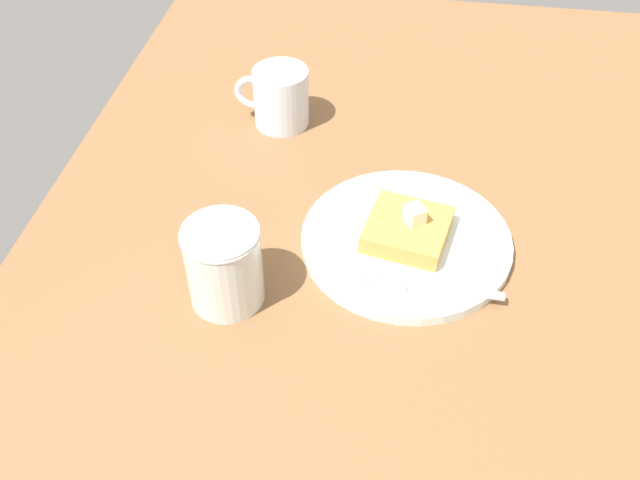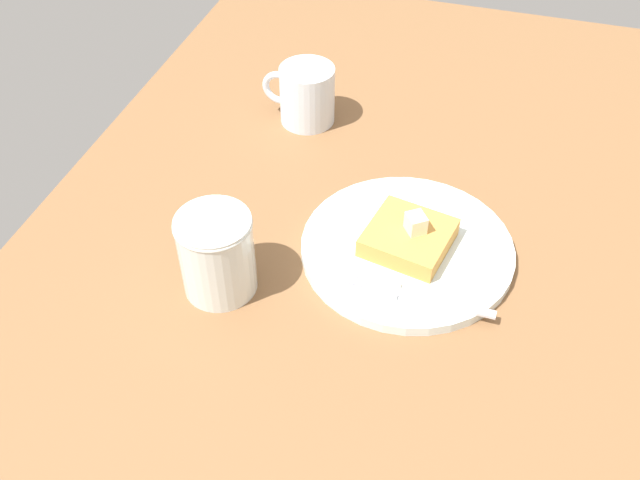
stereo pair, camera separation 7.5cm
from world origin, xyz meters
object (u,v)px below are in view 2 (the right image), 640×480
at_px(plate, 411,249).
at_px(fork, 412,295).
at_px(coffee_mug, 309,95).
at_px(syrup_jar, 221,258).

relative_size(plate, fork, 1.47).
height_order(fork, coffee_mug, coffee_mug).
distance_m(plate, coffee_mug, 0.28).
xyz_separation_m(fork, coffee_mug, (0.20, -0.29, 0.03)).
xyz_separation_m(plate, coffee_mug, (0.19, -0.21, 0.03)).
xyz_separation_m(plate, fork, (-0.02, 0.07, 0.01)).
bearing_deg(coffee_mug, fork, 125.10).
relative_size(plate, syrup_jar, 2.51).
xyz_separation_m(fork, syrup_jar, (0.20, 0.03, 0.03)).
relative_size(syrup_jar, coffee_mug, 0.94).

